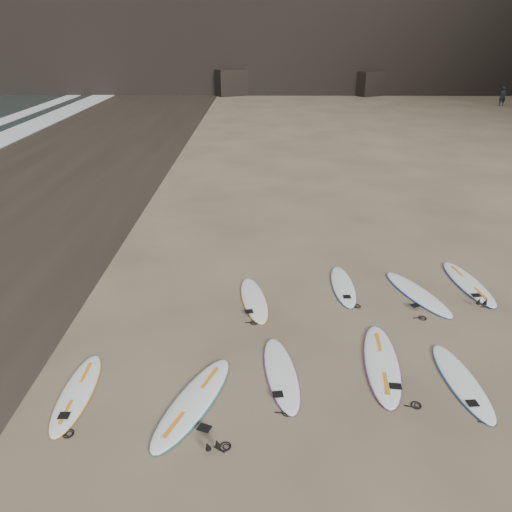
{
  "coord_description": "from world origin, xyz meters",
  "views": [
    {
      "loc": [
        -2.63,
        -8.34,
        6.24
      ],
      "look_at": [
        -2.72,
        1.99,
        1.5
      ],
      "focal_mm": 35.0,
      "sensor_mm": 36.0,
      "label": 1
    }
  ],
  "objects_px": {
    "surfboard_6": "(343,286)",
    "surfboard_11": "(77,392)",
    "surfboard_8": "(468,283)",
    "surfboard_2": "(382,363)",
    "surfboard_5": "(254,299)",
    "surfboard_0": "(193,401)",
    "surfboard_7": "(418,293)",
    "surfboard_3": "(462,381)",
    "person_a": "(503,96)",
    "surfboard_1": "(281,373)"
  },
  "relations": [
    {
      "from": "surfboard_8",
      "to": "surfboard_2",
      "type": "bearing_deg",
      "value": -137.48
    },
    {
      "from": "surfboard_2",
      "to": "surfboard_8",
      "type": "xyz_separation_m",
      "value": [
        3.08,
        3.51,
        -0.0
      ]
    },
    {
      "from": "surfboard_3",
      "to": "person_a",
      "type": "height_order",
      "value": "person_a"
    },
    {
      "from": "surfboard_1",
      "to": "surfboard_7",
      "type": "xyz_separation_m",
      "value": [
        3.62,
        3.27,
        0.0
      ]
    },
    {
      "from": "surfboard_2",
      "to": "surfboard_8",
      "type": "height_order",
      "value": "surfboard_2"
    },
    {
      "from": "surfboard_6",
      "to": "surfboard_11",
      "type": "height_order",
      "value": "same"
    },
    {
      "from": "surfboard_5",
      "to": "surfboard_11",
      "type": "bearing_deg",
      "value": -142.45
    },
    {
      "from": "surfboard_8",
      "to": "surfboard_11",
      "type": "distance_m",
      "value": 10.02
    },
    {
      "from": "surfboard_2",
      "to": "surfboard_6",
      "type": "distance_m",
      "value": 3.34
    },
    {
      "from": "surfboard_3",
      "to": "surfboard_11",
      "type": "distance_m",
      "value": 7.33
    },
    {
      "from": "surfboard_6",
      "to": "surfboard_11",
      "type": "relative_size",
      "value": 0.99
    },
    {
      "from": "surfboard_2",
      "to": "surfboard_11",
      "type": "height_order",
      "value": "surfboard_2"
    },
    {
      "from": "surfboard_0",
      "to": "surfboard_8",
      "type": "height_order",
      "value": "surfboard_0"
    },
    {
      "from": "surfboard_0",
      "to": "surfboard_5",
      "type": "relative_size",
      "value": 1.16
    },
    {
      "from": "surfboard_5",
      "to": "surfboard_3",
      "type": "bearing_deg",
      "value": -47.51
    },
    {
      "from": "surfboard_8",
      "to": "surfboard_7",
      "type": "bearing_deg",
      "value": -165.22
    },
    {
      "from": "surfboard_7",
      "to": "surfboard_11",
      "type": "bearing_deg",
      "value": -173.44
    },
    {
      "from": "surfboard_11",
      "to": "surfboard_0",
      "type": "bearing_deg",
      "value": -5.94
    },
    {
      "from": "surfboard_5",
      "to": "surfboard_6",
      "type": "height_order",
      "value": "surfboard_5"
    },
    {
      "from": "surfboard_0",
      "to": "surfboard_8",
      "type": "xyz_separation_m",
      "value": [
        6.77,
        4.69,
        -0.0
      ]
    },
    {
      "from": "surfboard_3",
      "to": "surfboard_7",
      "type": "xyz_separation_m",
      "value": [
        0.14,
        3.47,
        0.0
      ]
    },
    {
      "from": "surfboard_3",
      "to": "surfboard_6",
      "type": "height_order",
      "value": "surfboard_3"
    },
    {
      "from": "surfboard_0",
      "to": "surfboard_7",
      "type": "height_order",
      "value": "surfboard_0"
    },
    {
      "from": "surfboard_0",
      "to": "surfboard_2",
      "type": "height_order",
      "value": "surfboard_2"
    },
    {
      "from": "surfboard_2",
      "to": "surfboard_8",
      "type": "relative_size",
      "value": 1.05
    },
    {
      "from": "person_a",
      "to": "surfboard_7",
      "type": "bearing_deg",
      "value": -116.78
    },
    {
      "from": "surfboard_3",
      "to": "surfboard_11",
      "type": "xyz_separation_m",
      "value": [
        -7.32,
        -0.4,
        -0.0
      ]
    },
    {
      "from": "surfboard_1",
      "to": "surfboard_0",
      "type": "bearing_deg",
      "value": -160.28
    },
    {
      "from": "surfboard_8",
      "to": "person_a",
      "type": "bearing_deg",
      "value": 58.9
    },
    {
      "from": "surfboard_3",
      "to": "surfboard_8",
      "type": "xyz_separation_m",
      "value": [
        1.65,
        4.06,
        0.0
      ]
    },
    {
      "from": "surfboard_2",
      "to": "surfboard_7",
      "type": "xyz_separation_m",
      "value": [
        1.56,
        2.93,
        -0.0
      ]
    },
    {
      "from": "surfboard_0",
      "to": "surfboard_8",
      "type": "bearing_deg",
      "value": 56.19
    },
    {
      "from": "surfboard_5",
      "to": "surfboard_7",
      "type": "xyz_separation_m",
      "value": [
        4.19,
        0.33,
        0.0
      ]
    },
    {
      "from": "surfboard_1",
      "to": "surfboard_2",
      "type": "xyz_separation_m",
      "value": [
        2.06,
        0.34,
        0.01
      ]
    },
    {
      "from": "surfboard_6",
      "to": "person_a",
      "type": "xyz_separation_m",
      "value": [
        18.92,
        33.8,
        0.76
      ]
    },
    {
      "from": "surfboard_8",
      "to": "surfboard_0",
      "type": "bearing_deg",
      "value": -151.56
    },
    {
      "from": "surfboard_1",
      "to": "surfboard_6",
      "type": "relative_size",
      "value": 1.05
    },
    {
      "from": "surfboard_6",
      "to": "surfboard_7",
      "type": "relative_size",
      "value": 0.89
    },
    {
      "from": "surfboard_5",
      "to": "surfboard_7",
      "type": "relative_size",
      "value": 0.91
    },
    {
      "from": "surfboard_0",
      "to": "surfboard_2",
      "type": "distance_m",
      "value": 3.87
    },
    {
      "from": "surfboard_11",
      "to": "person_a",
      "type": "distance_m",
      "value": 45.3
    },
    {
      "from": "surfboard_6",
      "to": "surfboard_11",
      "type": "xyz_separation_m",
      "value": [
        -5.62,
        -4.28,
        0.0
      ]
    },
    {
      "from": "surfboard_11",
      "to": "surfboard_6",
      "type": "bearing_deg",
      "value": 37.35
    },
    {
      "from": "surfboard_6",
      "to": "surfboard_5",
      "type": "bearing_deg",
      "value": -162.83
    },
    {
      "from": "surfboard_2",
      "to": "surfboard_5",
      "type": "xyz_separation_m",
      "value": [
        -2.63,
        2.6,
        -0.01
      ]
    },
    {
      "from": "surfboard_3",
      "to": "surfboard_5",
      "type": "height_order",
      "value": "surfboard_3"
    },
    {
      "from": "surfboard_1",
      "to": "surfboard_3",
      "type": "height_order",
      "value": "same"
    },
    {
      "from": "surfboard_6",
      "to": "surfboard_11",
      "type": "distance_m",
      "value": 7.06
    },
    {
      "from": "surfboard_1",
      "to": "surfboard_8",
      "type": "xyz_separation_m",
      "value": [
        5.13,
        3.85,
        0.0
      ]
    },
    {
      "from": "surfboard_1",
      "to": "surfboard_6",
      "type": "height_order",
      "value": "surfboard_1"
    }
  ]
}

